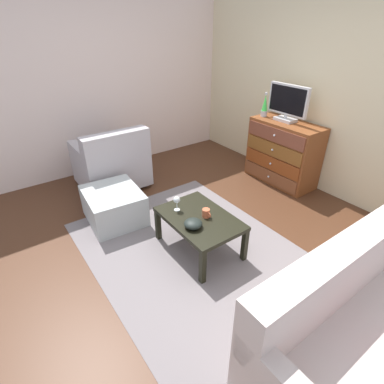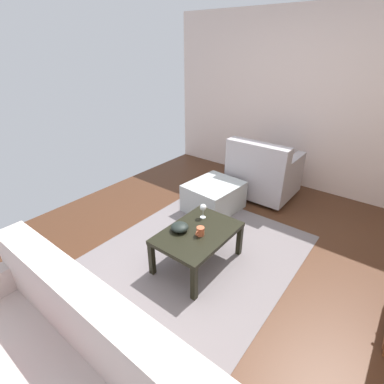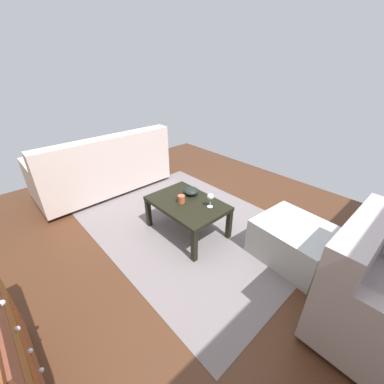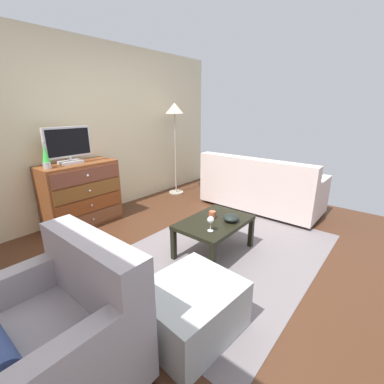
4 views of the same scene
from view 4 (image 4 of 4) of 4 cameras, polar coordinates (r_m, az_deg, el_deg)
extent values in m
cube|color=#492A19|center=(3.06, 1.40, -13.76)|extent=(5.28, 4.63, 0.05)
cube|color=beige|center=(4.22, -21.77, 12.25)|extent=(5.28, 0.12, 2.51)
cube|color=slate|center=(3.09, 6.76, -12.94)|extent=(2.60, 1.90, 0.01)
cube|color=brown|center=(3.93, -23.09, -0.45)|extent=(0.99, 0.45, 0.88)
cube|color=brown|center=(3.84, -20.88, -5.51)|extent=(0.93, 0.02, 0.18)
sphere|color=silver|center=(3.82, -20.75, -5.58)|extent=(0.03, 0.03, 0.03)
cube|color=brown|center=(3.76, -21.22, -2.65)|extent=(0.93, 0.02, 0.18)
sphere|color=silver|center=(3.75, -21.09, -2.71)|extent=(0.03, 0.03, 0.03)
cube|color=brown|center=(3.70, -21.58, 0.32)|extent=(0.93, 0.02, 0.18)
sphere|color=silver|center=(3.69, -21.44, 0.27)|extent=(0.03, 0.03, 0.03)
cube|color=brown|center=(3.65, -21.94, 3.39)|extent=(0.93, 0.02, 0.18)
sphere|color=silver|center=(3.63, -21.81, 3.35)|extent=(0.03, 0.03, 0.03)
cube|color=silver|center=(3.81, -24.98, 5.93)|extent=(0.28, 0.18, 0.04)
cylinder|color=silver|center=(3.80, -25.07, 6.59)|extent=(0.04, 0.04, 0.05)
cube|color=silver|center=(3.77, -25.51, 9.84)|extent=(0.60, 0.05, 0.39)
cube|color=black|center=(3.75, -25.33, 9.82)|extent=(0.55, 0.01, 0.34)
cylinder|color=#B7B7BC|center=(3.62, -29.12, 5.10)|extent=(0.09, 0.09, 0.08)
cone|color=#3FD84C|center=(3.59, -29.48, 7.42)|extent=(0.08, 0.08, 0.22)
cylinder|color=#B7B7BC|center=(3.58, -29.79, 9.38)|extent=(0.04, 0.04, 0.03)
cube|color=black|center=(2.88, -4.04, -11.33)|extent=(0.05, 0.05, 0.36)
cube|color=black|center=(3.42, 5.02, -6.36)|extent=(0.05, 0.05, 0.36)
cube|color=black|center=(2.60, 4.58, -14.88)|extent=(0.05, 0.05, 0.36)
cube|color=black|center=(3.19, 12.77, -8.66)|extent=(0.05, 0.05, 0.36)
cube|color=black|center=(2.91, 4.94, -6.59)|extent=(0.84, 0.58, 0.04)
cylinder|color=silver|center=(2.67, 4.03, -8.42)|extent=(0.06, 0.06, 0.00)
cylinder|color=silver|center=(2.65, 4.05, -7.51)|extent=(0.01, 0.01, 0.09)
sphere|color=silver|center=(2.62, 4.08, -6.07)|extent=(0.07, 0.07, 0.07)
cylinder|color=#B85737|center=(2.94, 4.45, -5.01)|extent=(0.08, 0.08, 0.08)
torus|color=#B85737|center=(2.98, 5.01, -4.64)|extent=(0.05, 0.01, 0.05)
ellipsoid|color=black|center=(2.89, 8.52, -5.64)|extent=(0.17, 0.17, 0.08)
cylinder|color=#332319|center=(4.55, 26.08, -3.97)|extent=(0.05, 0.05, 0.05)
cylinder|color=#332319|center=(5.15, 7.76, 0.18)|extent=(0.05, 0.05, 0.05)
cylinder|color=#332319|center=(3.93, 23.57, -7.01)|extent=(0.05, 0.05, 0.05)
cylinder|color=#332319|center=(4.60, 3.20, -1.85)|extent=(0.05, 0.05, 0.05)
cube|color=beige|center=(4.42, 14.78, -0.43)|extent=(0.85, 1.85, 0.37)
cube|color=beige|center=(4.02, 13.26, 3.96)|extent=(0.20, 1.85, 0.45)
cube|color=beige|center=(4.08, 26.09, 0.94)|extent=(0.81, 0.12, 0.20)
cube|color=beige|center=(4.75, 5.59, 4.90)|extent=(0.81, 0.12, 0.20)
cylinder|color=#9F3E47|center=(4.52, 18.94, 3.07)|extent=(0.16, 0.40, 0.16)
cylinder|color=#332319|center=(2.39, -23.28, -24.56)|extent=(0.05, 0.05, 0.05)
cylinder|color=#332319|center=(1.96, -11.17, -35.36)|extent=(0.05, 0.05, 0.05)
cube|color=#A8A1A6|center=(1.91, -28.07, -28.94)|extent=(0.80, 0.87, 0.40)
cube|color=#A8A1A6|center=(1.74, -20.80, -15.46)|extent=(0.20, 0.87, 0.42)
cube|color=#A8A1A6|center=(2.02, -33.78, -16.29)|extent=(0.76, 0.12, 0.20)
cube|color=#A8A1A6|center=(1.45, -23.26, -29.55)|extent=(0.76, 0.12, 0.20)
cube|color=#ABB0B0|center=(2.08, -0.33, -24.07)|extent=(0.75, 0.65, 0.38)
cylinder|color=#A59E8C|center=(5.10, -3.46, -0.04)|extent=(0.28, 0.28, 0.02)
cylinder|color=#A59E8C|center=(4.92, -3.63, 8.21)|extent=(0.02, 0.02, 1.47)
cone|color=beige|center=(4.85, -3.83, 17.83)|extent=(0.32, 0.32, 0.18)
camera|label=1|loc=(4.17, 42.54, 20.68)|focal=28.25mm
camera|label=2|loc=(4.96, 4.49, 22.93)|focal=26.68mm
camera|label=3|loc=(3.01, -42.86, 16.74)|focal=22.66mm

